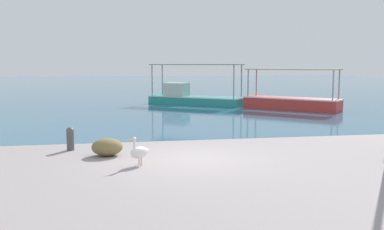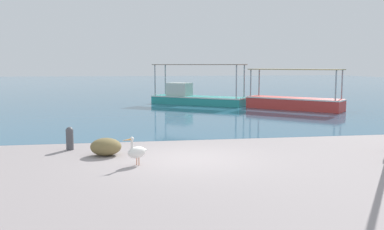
{
  "view_description": "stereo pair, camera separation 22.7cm",
  "coord_description": "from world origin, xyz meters",
  "px_view_note": "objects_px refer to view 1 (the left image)",
  "views": [
    {
      "loc": [
        -2.08,
        -12.0,
        2.71
      ],
      "look_at": [
        0.73,
        3.65,
        0.84
      ],
      "focal_mm": 40.0,
      "sensor_mm": 36.0,
      "label": 1
    },
    {
      "loc": [
        -1.85,
        -12.04,
        2.71
      ],
      "look_at": [
        0.73,
        3.65,
        0.84
      ],
      "focal_mm": 40.0,
      "sensor_mm": 36.0,
      "label": 2
    }
  ],
  "objects_px": {
    "mooring_bollard": "(70,138)",
    "fishing_boat_far_left": "(192,96)",
    "net_pile": "(107,147)",
    "fishing_boat_center": "(291,101)",
    "pelican": "(139,152)"
  },
  "relations": [
    {
      "from": "fishing_boat_far_left",
      "to": "pelican",
      "type": "height_order",
      "value": "fishing_boat_far_left"
    },
    {
      "from": "pelican",
      "to": "fishing_boat_far_left",
      "type": "bearing_deg",
      "value": 75.2
    },
    {
      "from": "fishing_boat_far_left",
      "to": "net_pile",
      "type": "relative_size",
      "value": 6.82
    },
    {
      "from": "fishing_boat_far_left",
      "to": "fishing_boat_center",
      "type": "xyz_separation_m",
      "value": [
        5.38,
        -4.28,
        -0.06
      ]
    },
    {
      "from": "fishing_boat_far_left",
      "to": "net_pile",
      "type": "xyz_separation_m",
      "value": [
        -5.46,
        -15.95,
        -0.33
      ]
    },
    {
      "from": "fishing_boat_far_left",
      "to": "mooring_bollard",
      "type": "height_order",
      "value": "fishing_boat_far_left"
    },
    {
      "from": "mooring_bollard",
      "to": "fishing_boat_far_left",
      "type": "bearing_deg",
      "value": 65.99
    },
    {
      "from": "fishing_boat_far_left",
      "to": "fishing_boat_center",
      "type": "distance_m",
      "value": 6.87
    },
    {
      "from": "mooring_bollard",
      "to": "net_pile",
      "type": "relative_size",
      "value": 0.8
    },
    {
      "from": "fishing_boat_far_left",
      "to": "mooring_bollard",
      "type": "distance_m",
      "value": 16.3
    },
    {
      "from": "net_pile",
      "to": "fishing_boat_far_left",
      "type": "bearing_deg",
      "value": 71.1
    },
    {
      "from": "fishing_boat_far_left",
      "to": "mooring_bollard",
      "type": "relative_size",
      "value": 8.5
    },
    {
      "from": "fishing_boat_center",
      "to": "pelican",
      "type": "distance_m",
      "value": 16.45
    },
    {
      "from": "fishing_boat_center",
      "to": "net_pile",
      "type": "xyz_separation_m",
      "value": [
        -10.84,
        -11.67,
        -0.26
      ]
    },
    {
      "from": "fishing_boat_far_left",
      "to": "pelican",
      "type": "relative_size",
      "value": 7.88
    }
  ]
}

